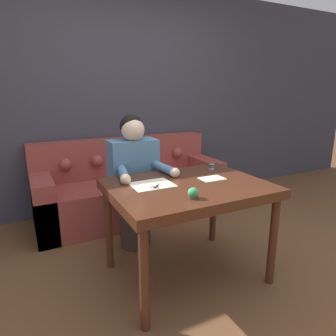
% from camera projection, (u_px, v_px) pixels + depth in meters
% --- Properties ---
extents(ground_plane, '(16.00, 16.00, 0.00)m').
position_uv_depth(ground_plane, '(206.00, 280.00, 2.30)').
color(ground_plane, brown).
extents(wall_back, '(8.00, 0.06, 2.60)m').
position_uv_depth(wall_back, '(123.00, 100.00, 3.57)').
color(wall_back, '#383842').
rests_on(wall_back, ground_plane).
extents(dining_table, '(1.14, 0.87, 0.75)m').
position_uv_depth(dining_table, '(188.00, 194.00, 2.21)').
color(dining_table, '#472314').
rests_on(dining_table, ground_plane).
extents(couch, '(2.07, 0.78, 0.87)m').
position_uv_depth(couch, '(130.00, 188.00, 3.44)').
color(couch, brown).
rests_on(couch, ground_plane).
extents(person, '(0.49, 0.60, 1.21)m').
position_uv_depth(person, '(134.00, 182.00, 2.66)').
color(person, '#33281E').
rests_on(person, ground_plane).
extents(pattern_paper_main, '(0.30, 0.24, 0.00)m').
position_uv_depth(pattern_paper_main, '(152.00, 185.00, 2.16)').
color(pattern_paper_main, beige).
rests_on(pattern_paper_main, dining_table).
extents(pattern_paper_offcut, '(0.19, 0.13, 0.00)m').
position_uv_depth(pattern_paper_offcut, '(212.00, 178.00, 2.31)').
color(pattern_paper_offcut, beige).
rests_on(pattern_paper_offcut, dining_table).
extents(scissors, '(0.17, 0.17, 0.01)m').
position_uv_depth(scissors, '(157.00, 186.00, 2.12)').
color(scissors, silver).
rests_on(scissors, dining_table).
extents(thread_spool, '(0.04, 0.04, 0.05)m').
position_uv_depth(thread_spool, '(212.00, 166.00, 2.59)').
color(thread_spool, '#3366B2').
rests_on(thread_spool, dining_table).
extents(pin_cushion, '(0.07, 0.07, 0.07)m').
position_uv_depth(pin_cushion, '(193.00, 193.00, 1.88)').
color(pin_cushion, '#4C3828').
rests_on(pin_cushion, dining_table).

